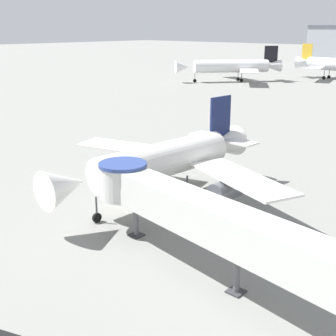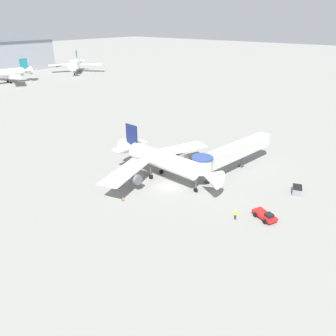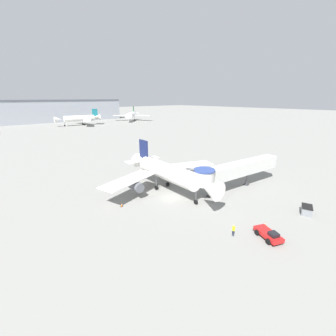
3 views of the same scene
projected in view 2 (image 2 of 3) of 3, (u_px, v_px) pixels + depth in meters
name	position (u px, v px, depth m)	size (l,w,h in m)	color
ground_plane	(168.00, 187.00, 63.99)	(800.00, 800.00, 0.00)	gray
main_airplane	(161.00, 160.00, 65.63)	(29.02, 25.46, 9.70)	white
jet_bridge	(229.00, 154.00, 67.90)	(24.01, 6.40, 6.08)	silver
pushback_tug_red	(265.00, 215.00, 53.38)	(3.34, 4.53, 1.49)	red
service_container_gray	(297.00, 190.00, 61.24)	(3.06, 2.43, 1.39)	gray
traffic_cone_port_wing	(123.00, 199.00, 59.03)	(0.41, 0.41, 0.68)	black
traffic_cone_apron_front	(262.00, 207.00, 56.48)	(0.45, 0.45, 0.74)	black
ground_crew_marshaller	(236.00, 214.00, 53.13)	(0.24, 0.37, 1.83)	#1E2338
background_jet_green_tail	(75.00, 64.00, 194.22)	(25.93, 25.91, 11.77)	white
background_jet_teal_tail	(3.00, 74.00, 161.82)	(31.26, 31.84, 11.19)	white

